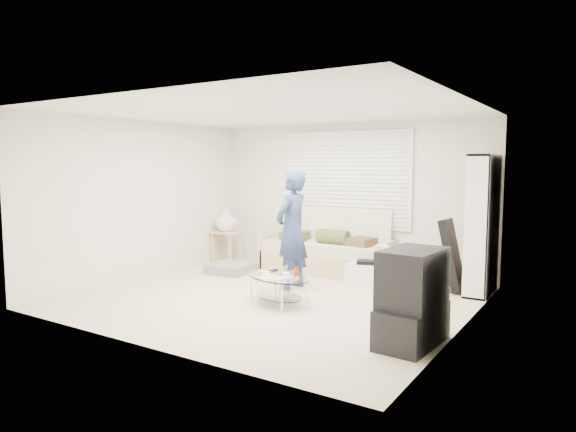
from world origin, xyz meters
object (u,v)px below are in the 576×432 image
Objects in this scene: bookshelf at (482,225)px; tv_unit at (412,298)px; coffee_table at (279,281)px; futon_sofa at (328,251)px.

bookshelf is 2.55m from tv_unit.
coffee_table is at bearing 164.93° from tv_unit.
bookshelf is 2.00× the size of tv_unit.
tv_unit is (-0.13, -2.50, -0.50)m from bookshelf.
futon_sofa is at bearing 176.88° from bookshelf.
futon_sofa is 1.13× the size of bookshelf.
coffee_table is at bearing -79.04° from futon_sofa.
coffee_table is at bearing -136.33° from bookshelf.
bookshelf reaches higher than tv_unit.
bookshelf reaches higher than futon_sofa.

